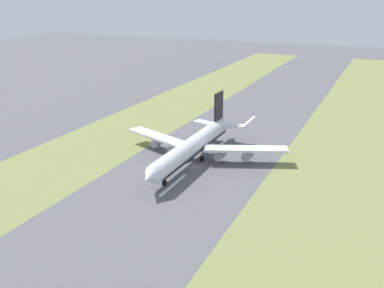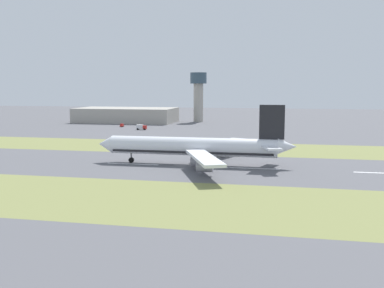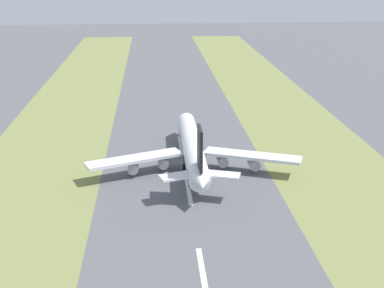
{
  "view_description": "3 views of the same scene",
  "coord_description": "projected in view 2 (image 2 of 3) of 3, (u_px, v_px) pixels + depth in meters",
  "views": [
    {
      "loc": [
        -57.77,
        132.29,
        57.36
      ],
      "look_at": [
        2.42,
        -2.89,
        7.0
      ],
      "focal_mm": 42.0,
      "sensor_mm": 36.0,
      "label": 1
    },
    {
      "loc": [
        -142.17,
        -32.94,
        26.01
      ],
      "look_at": [
        2.42,
        -2.89,
        7.0
      ],
      "focal_mm": 42.0,
      "sensor_mm": 36.0,
      "label": 2
    },
    {
      "loc": [
        -9.31,
        -157.83,
        60.15
      ],
      "look_at": [
        2.42,
        -2.89,
        7.0
      ],
      "focal_mm": 50.0,
      "sensor_mm": 36.0,
      "label": 3
    }
  ],
  "objects": [
    {
      "name": "ground_plane",
      "position": [
        182.0,
        166.0,
        148.02
      ],
      "size": [
        800.0,
        800.0,
        0.0
      ],
      "primitive_type": "plane",
      "color": "#56565B"
    },
    {
      "name": "grass_median_west",
      "position": [
        138.0,
        199.0,
        104.33
      ],
      "size": [
        40.0,
        600.0,
        0.01
      ],
      "primitive_type": "cube",
      "color": "olive",
      "rests_on": "ground"
    },
    {
      "name": "grass_median_east",
      "position": [
        206.0,
        148.0,
        191.72
      ],
      "size": [
        40.0,
        600.0,
        0.01
      ],
      "primitive_type": "cube",
      "color": "olive",
      "rests_on": "ground"
    },
    {
      "name": "centreline_dash_mid",
      "position": [
        252.0,
        168.0,
        143.4
      ],
      "size": [
        1.2,
        18.0,
        0.01
      ],
      "primitive_type": "cube",
      "color": "silver",
      "rests_on": "ground"
    },
    {
      "name": "centreline_dash_far",
      "position": [
        133.0,
        164.0,
        151.48
      ],
      "size": [
        1.2,
        18.0,
        0.01
      ],
      "primitive_type": "cube",
      "color": "silver",
      "rests_on": "ground"
    },
    {
      "name": "airplane_main_jet",
      "position": [
        198.0,
        147.0,
        148.64
      ],
      "size": [
        64.14,
        67.02,
        20.2
      ],
      "color": "silver",
      "rests_on": "ground"
    },
    {
      "name": "terminal_building",
      "position": [
        126.0,
        115.0,
        327.25
      ],
      "size": [
        36.0,
        70.87,
        10.38
      ],
      "primitive_type": "cube",
      "color": "#A39E93",
      "rests_on": "ground"
    },
    {
      "name": "control_tower",
      "position": [
        198.0,
        92.0,
        328.35
      ],
      "size": [
        12.0,
        12.0,
        35.98
      ],
      "color": "#A39E93",
      "rests_on": "ground"
    },
    {
      "name": "service_truck",
      "position": [
        141.0,
        127.0,
        270.35
      ],
      "size": [
        2.59,
        6.02,
        3.1
      ],
      "color": "#B2231E",
      "rests_on": "ground"
    },
    {
      "name": "apron_car",
      "position": [
        122.0,
        125.0,
        290.41
      ],
      "size": [
        4.59,
        2.46,
        2.03
      ],
      "color": "#B2231E",
      "rests_on": "ground"
    }
  ]
}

